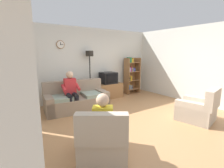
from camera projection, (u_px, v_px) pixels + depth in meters
name	position (u px, v px, depth m)	size (l,w,h in m)	color
ground_plane	(133.00, 119.00, 4.51)	(12.00, 12.00, 0.00)	#B27F51
back_wall_assembly	(88.00, 64.00, 6.41)	(6.20, 0.17, 2.70)	silver
left_wall_assembly	(2.00, 80.00, 2.70)	(0.12, 5.80, 2.70)	silver
right_wall	(195.00, 65.00, 5.86)	(0.12, 5.80, 2.70)	silver
couch	(76.00, 100.00, 5.23)	(1.99, 1.09, 0.90)	gray
tv_stand	(108.00, 90.00, 6.65)	(1.10, 0.56, 0.58)	olive
tv	(108.00, 78.00, 6.53)	(0.60, 0.49, 0.44)	black
bookshelf	(131.00, 75.00, 7.31)	(0.68, 0.36, 1.58)	olive
floor_lamp	(90.00, 62.00, 6.10)	(0.28, 0.28, 1.85)	black
armchair_near_window	(103.00, 140.00, 2.88)	(1.16, 1.18, 0.90)	#BCAD99
armchair_near_bookshelf	(198.00, 110.00, 4.40)	(0.96, 1.03, 0.90)	#BCAD99
person_on_couch	(71.00, 90.00, 4.96)	(0.54, 0.57, 1.24)	red
person_in_left_armchair	(103.00, 121.00, 2.91)	(0.61, 0.64, 1.12)	yellow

